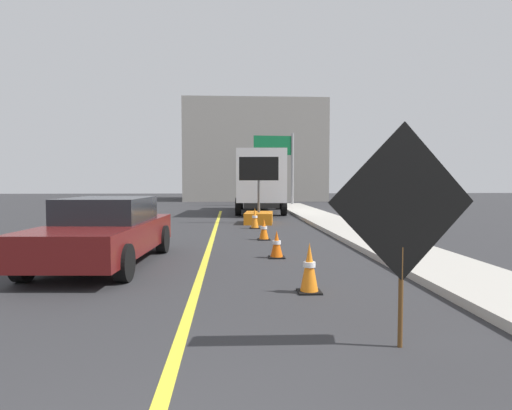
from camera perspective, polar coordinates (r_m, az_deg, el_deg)
sidewalk_curb at (r=8.77m, az=24.60°, el=-8.11°), size 1.80×48.00×0.14m
lane_center_stripe at (r=7.81m, az=-7.36°, el=-9.71°), size 0.14×36.00×0.01m
roadwork_sign at (r=4.80m, az=18.23°, el=-0.17°), size 1.62×0.29×2.33m
arrow_board_trailer at (r=18.15m, az=0.35°, el=-0.84°), size 1.60×1.91×2.70m
box_truck at (r=24.23m, az=0.55°, el=3.23°), size 2.83×7.76×3.26m
pickup_car at (r=9.73m, az=-18.73°, el=-3.17°), size 2.18×4.79×1.38m
highway_guide_sign at (r=30.74m, az=3.26°, el=6.26°), size 2.78×0.39×5.00m
far_building_block at (r=41.43m, az=-0.33°, el=6.69°), size 12.17×9.05×8.65m
traffic_cone_near_sign at (r=7.01m, az=6.83°, el=-8.02°), size 0.36×0.36×0.78m
traffic_cone_mid_lane at (r=10.05m, az=2.65°, el=-5.08°), size 0.36×0.36×0.62m
traffic_cone_far_lane at (r=13.08m, az=1.01°, el=-3.14°), size 0.36×0.36×0.63m
traffic_cone_curbside at (r=16.20m, az=-0.15°, el=-1.72°), size 0.36×0.36×0.75m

